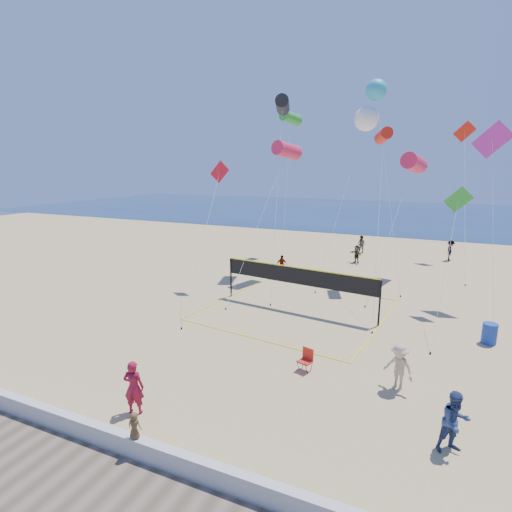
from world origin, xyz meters
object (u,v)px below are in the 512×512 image
at_px(woman, 134,387).
at_px(camp_chair, 306,358).
at_px(trash_barrel, 489,333).
at_px(volleyball_net, 298,281).

bearing_deg(woman, camp_chair, -148.99).
relative_size(woman, trash_barrel, 1.92).
height_order(woman, camp_chair, woman).
bearing_deg(woman, trash_barrel, -154.21).
relative_size(woman, volleyball_net, 0.18).
bearing_deg(trash_barrel, camp_chair, -140.05).
distance_m(trash_barrel, volleyball_net, 9.58).
relative_size(camp_chair, volleyball_net, 0.10).
distance_m(woman, volleyball_net, 11.65).
xyz_separation_m(woman, camp_chair, (4.36, 5.02, -0.41)).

